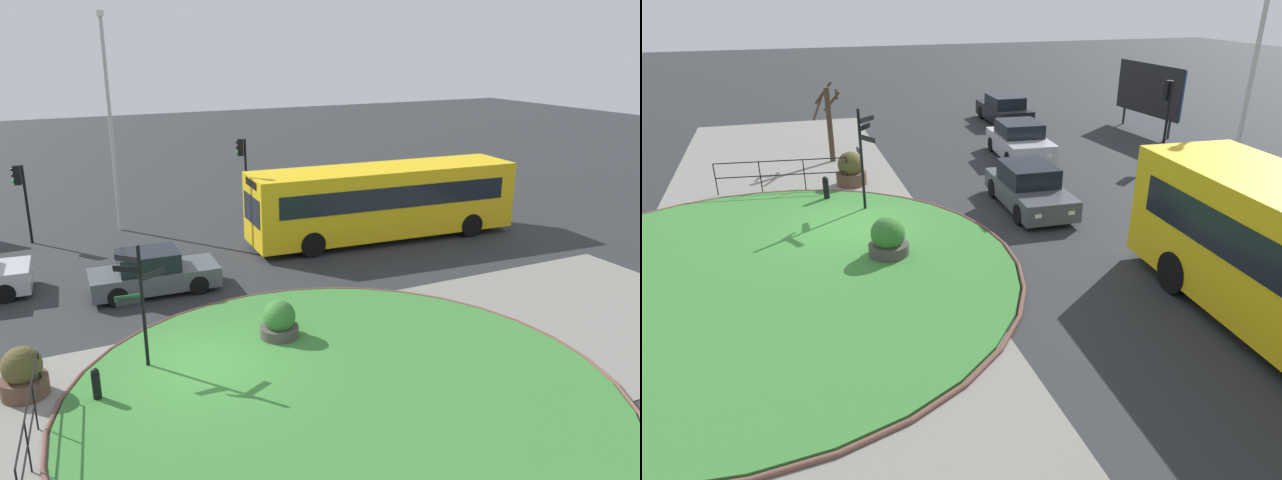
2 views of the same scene
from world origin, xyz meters
TOP-DOWN VIEW (x-y plane):
  - ground at (0.00, 0.00)m, footprint 120.00×120.00m
  - sidewalk_paving at (0.00, -1.90)m, footprint 32.00×8.21m
  - grass_island at (2.63, -2.82)m, footprint 12.99×12.99m
  - grass_kerb_ring at (2.63, -2.82)m, footprint 13.30×13.30m
  - signpost_directional at (-1.36, 0.53)m, footprint 1.32×0.60m
  - bollard_foreground at (-2.66, -0.61)m, footprint 0.20×0.20m
  - railing_grass_edge at (-4.06, -1.97)m, footprint 0.60×4.46m
  - car_near_lane at (-0.05, 5.67)m, footprint 4.22×1.96m
  - car_far_lane at (-12.37, 9.65)m, footprint 4.39×1.98m
  - car_trailing at (-5.72, 7.74)m, footprint 4.16×2.20m
  - traffic_light_far at (-3.62, 13.27)m, footprint 0.49×0.29m
  - lamppost_tall at (0.14, 13.62)m, footprint 0.32×0.32m
  - billboard_left at (-8.43, 15.77)m, footprint 4.88×0.41m
  - planter_near_signpost at (2.36, 0.56)m, footprint 1.08×1.08m
  - planter_kerbside at (-4.15, 0.42)m, footprint 1.09×1.09m
  - street_tree_bare at (-7.55, 0.07)m, footprint 1.11×1.24m

SIDE VIEW (x-z plane):
  - ground at x=0.00m, z-range 0.00..0.00m
  - sidewalk_paving at x=0.00m, z-range 0.00..0.02m
  - grass_island at x=2.63m, z-range 0.00..0.10m
  - grass_kerb_ring at x=2.63m, z-range 0.00..0.11m
  - bollard_foreground at x=-2.66m, z-range 0.01..0.88m
  - planter_near_signpost at x=2.36m, z-range -0.07..1.09m
  - planter_kerbside at x=-4.15m, z-range -0.07..1.17m
  - car_near_lane at x=-0.05m, z-range -0.06..1.37m
  - car_far_lane at x=-12.37m, z-range -0.05..1.43m
  - car_trailing at x=-5.72m, z-range -0.06..1.46m
  - railing_grass_edge at x=-4.06m, z-range 0.17..1.33m
  - street_tree_bare at x=-7.55m, z-range 0.15..3.34m
  - signpost_directional at x=-1.36m, z-range 0.30..3.61m
  - billboard_left at x=-8.43m, z-range 0.39..3.68m
  - traffic_light_far at x=-3.62m, z-range 0.77..4.02m
  - lamppost_tall at x=0.14m, z-range 0.30..9.45m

